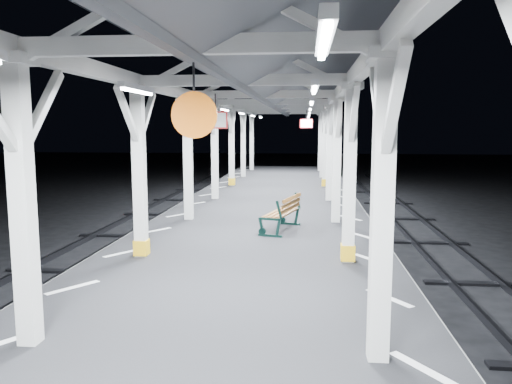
# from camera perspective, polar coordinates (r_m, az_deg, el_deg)

# --- Properties ---
(ground) EXTENTS (120.00, 120.00, 0.00)m
(ground) POSITION_cam_1_polar(r_m,az_deg,el_deg) (8.19, -3.39, -18.07)
(ground) COLOR black
(ground) RESTS_ON ground
(platform) EXTENTS (6.00, 50.00, 1.00)m
(platform) POSITION_cam_1_polar(r_m,az_deg,el_deg) (7.98, -3.42, -14.83)
(platform) COLOR black
(platform) RESTS_ON ground
(hazard_stripes_left) EXTENTS (1.00, 48.00, 0.01)m
(hazard_stripes_left) POSITION_cam_1_polar(r_m,az_deg,el_deg) (8.53, -20.18, -10.21)
(hazard_stripes_left) COLOR silver
(hazard_stripes_left) RESTS_ON platform
(hazard_stripes_right) EXTENTS (1.00, 48.00, 0.01)m
(hazard_stripes_right) POSITION_cam_1_polar(r_m,az_deg,el_deg) (7.82, 14.97, -11.63)
(hazard_stripes_right) COLOR silver
(hazard_stripes_right) RESTS_ON platform
(canopy) EXTENTS (5.40, 49.00, 4.65)m
(canopy) POSITION_cam_1_polar(r_m,az_deg,el_deg) (7.44, -3.68, 15.46)
(canopy) COLOR silver
(canopy) RESTS_ON platform
(bench_mid) EXTENTS (0.98, 1.70, 0.87)m
(bench_mid) POSITION_cam_1_polar(r_m,az_deg,el_deg) (12.19, 3.23, -2.31)
(bench_mid) COLOR black
(bench_mid) RESTS_ON platform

